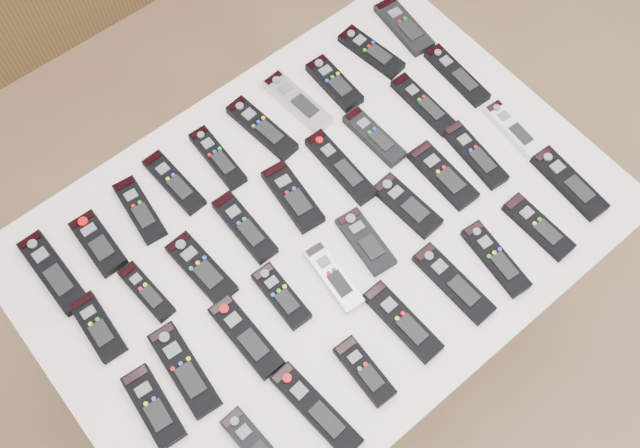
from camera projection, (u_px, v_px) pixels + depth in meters
ground at (378, 329)px, 2.26m from camera, size 4.00×4.00×0.00m
table at (320, 239)px, 1.61m from camera, size 1.25×0.88×0.78m
remote_0 at (53, 272)px, 1.50m from camera, size 0.06×0.20×0.02m
remote_1 at (98, 243)px, 1.52m from camera, size 0.07×0.15×0.02m
remote_2 at (140, 210)px, 1.56m from camera, size 0.07×0.17×0.02m
remote_3 at (174, 182)px, 1.59m from camera, size 0.06×0.18×0.02m
remote_4 at (218, 158)px, 1.62m from camera, size 0.05×0.18×0.02m
remote_5 at (262, 128)px, 1.65m from camera, size 0.07×0.20×0.02m
remote_6 at (297, 102)px, 1.68m from camera, size 0.07×0.19×0.02m
remote_7 at (334, 83)px, 1.70m from camera, size 0.06×0.16×0.02m
remote_8 at (371, 52)px, 1.75m from camera, size 0.07×0.18×0.02m
remote_9 at (404, 26)px, 1.78m from camera, size 0.08×0.19×0.02m
remote_10 at (98, 327)px, 1.44m from camera, size 0.06×0.15×0.02m
remote_11 at (147, 292)px, 1.48m from camera, size 0.05×0.15×0.02m
remote_12 at (201, 268)px, 1.50m from camera, size 0.07×0.18×0.02m
remote_13 at (245, 227)px, 1.54m from camera, size 0.05×0.18×0.02m
remote_14 at (293, 197)px, 1.57m from camera, size 0.08×0.18×0.02m
remote_15 at (340, 167)px, 1.60m from camera, size 0.06×0.21×0.02m
remote_16 at (374, 137)px, 1.64m from camera, size 0.05×0.17×0.02m
remote_17 at (423, 104)px, 1.68m from camera, size 0.05×0.19×0.02m
remote_18 at (457, 75)px, 1.72m from camera, size 0.06×0.19×0.02m
remote_19 at (154, 406)px, 1.38m from camera, size 0.07×0.17×0.02m
remote_20 at (184, 370)px, 1.41m from camera, size 0.08×0.20×0.02m
remote_21 at (246, 336)px, 1.44m from camera, size 0.06×0.19×0.02m
remote_22 at (281, 296)px, 1.47m from camera, size 0.05×0.15×0.02m
remote_23 at (333, 277)px, 1.49m from camera, size 0.06×0.17×0.02m
remote_24 at (366, 241)px, 1.53m from camera, size 0.08×0.16×0.02m
remote_25 at (407, 205)px, 1.56m from camera, size 0.07×0.17×0.02m
remote_26 at (443, 175)px, 1.60m from camera, size 0.07×0.18×0.02m
remote_27 at (475, 155)px, 1.62m from camera, size 0.07×0.19×0.02m
remote_28 at (513, 129)px, 1.65m from camera, size 0.06×0.17×0.02m
remote_30 at (257, 447)px, 1.34m from camera, size 0.06×0.17×0.02m
remote_31 at (316, 409)px, 1.38m from camera, size 0.07×0.22×0.02m
remote_32 at (364, 371)px, 1.41m from camera, size 0.05×0.15×0.02m
remote_33 at (402, 321)px, 1.45m from camera, size 0.06×0.19×0.02m
remote_34 at (453, 283)px, 1.49m from camera, size 0.06×0.20×0.02m
remote_35 at (496, 259)px, 1.51m from camera, size 0.07×0.18×0.02m
remote_36 at (538, 227)px, 1.54m from camera, size 0.05×0.17×0.02m
remote_37 at (569, 183)px, 1.59m from camera, size 0.07×0.20×0.02m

